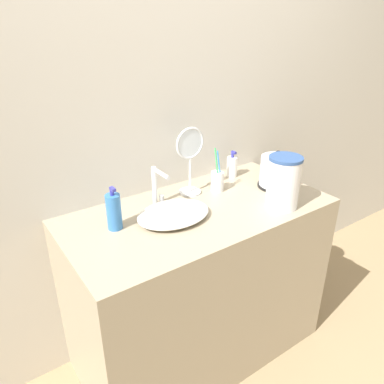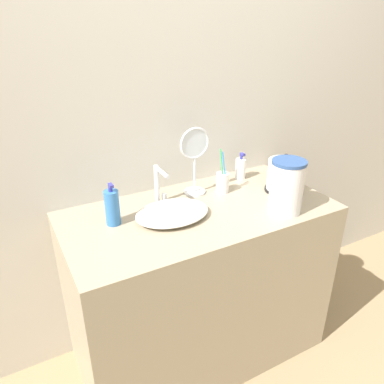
{
  "view_description": "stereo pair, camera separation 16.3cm",
  "coord_description": "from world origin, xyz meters",
  "px_view_note": "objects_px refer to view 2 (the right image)",
  "views": [
    {
      "loc": [
        -0.89,
        -0.9,
        1.66
      ],
      "look_at": [
        -0.04,
        0.3,
        0.96
      ],
      "focal_mm": 35.0,
      "sensor_mm": 36.0,
      "label": 1
    },
    {
      "loc": [
        -0.75,
        -0.99,
        1.66
      ],
      "look_at": [
        -0.04,
        0.3,
        0.96
      ],
      "focal_mm": 35.0,
      "sensor_mm": 36.0,
      "label": 2
    }
  ],
  "objects_px": {
    "faucet": "(159,183)",
    "lotion_bottle": "(112,207)",
    "water_pitcher": "(287,186)",
    "vanity_mirror": "(195,157)",
    "toothbrush_cup": "(222,182)",
    "shampoo_bottle": "(241,168)",
    "electric_kettle": "(284,177)"
  },
  "relations": [
    {
      "from": "faucet",
      "to": "lotion_bottle",
      "type": "distance_m",
      "value": 0.26
    },
    {
      "from": "water_pitcher",
      "to": "vanity_mirror",
      "type": "bearing_deg",
      "value": 126.24
    },
    {
      "from": "toothbrush_cup",
      "to": "lotion_bottle",
      "type": "distance_m",
      "value": 0.57
    },
    {
      "from": "faucet",
      "to": "shampoo_bottle",
      "type": "relative_size",
      "value": 1.28
    },
    {
      "from": "electric_kettle",
      "to": "toothbrush_cup",
      "type": "xyz_separation_m",
      "value": [
        -0.27,
        0.13,
        -0.02
      ]
    },
    {
      "from": "lotion_bottle",
      "to": "water_pitcher",
      "type": "relative_size",
      "value": 0.78
    },
    {
      "from": "faucet",
      "to": "shampoo_bottle",
      "type": "xyz_separation_m",
      "value": [
        0.5,
        0.07,
        -0.05
      ]
    },
    {
      "from": "electric_kettle",
      "to": "water_pitcher",
      "type": "relative_size",
      "value": 0.8
    },
    {
      "from": "lotion_bottle",
      "to": "shampoo_bottle",
      "type": "distance_m",
      "value": 0.76
    },
    {
      "from": "toothbrush_cup",
      "to": "vanity_mirror",
      "type": "bearing_deg",
      "value": 155.9
    },
    {
      "from": "faucet",
      "to": "electric_kettle",
      "type": "distance_m",
      "value": 0.62
    },
    {
      "from": "lotion_bottle",
      "to": "toothbrush_cup",
      "type": "bearing_deg",
      "value": 4.43
    },
    {
      "from": "vanity_mirror",
      "to": "faucet",
      "type": "bearing_deg",
      "value": -172.36
    },
    {
      "from": "electric_kettle",
      "to": "toothbrush_cup",
      "type": "bearing_deg",
      "value": 154.15
    },
    {
      "from": "faucet",
      "to": "electric_kettle",
      "type": "xyz_separation_m",
      "value": [
        0.6,
        -0.16,
        -0.03
      ]
    },
    {
      "from": "shampoo_bottle",
      "to": "faucet",
      "type": "bearing_deg",
      "value": -172.28
    },
    {
      "from": "shampoo_bottle",
      "to": "water_pitcher",
      "type": "xyz_separation_m",
      "value": [
        -0.04,
        -0.4,
        0.06
      ]
    },
    {
      "from": "electric_kettle",
      "to": "vanity_mirror",
      "type": "bearing_deg",
      "value": 154.7
    },
    {
      "from": "lotion_bottle",
      "to": "shampoo_bottle",
      "type": "height_order",
      "value": "lotion_bottle"
    },
    {
      "from": "lotion_bottle",
      "to": "shampoo_bottle",
      "type": "xyz_separation_m",
      "value": [
        0.75,
        0.14,
        -0.02
      ]
    },
    {
      "from": "vanity_mirror",
      "to": "water_pitcher",
      "type": "xyz_separation_m",
      "value": [
        0.26,
        -0.36,
        -0.07
      ]
    },
    {
      "from": "faucet",
      "to": "toothbrush_cup",
      "type": "relative_size",
      "value": 0.83
    },
    {
      "from": "water_pitcher",
      "to": "faucet",
      "type": "bearing_deg",
      "value": 144.34
    },
    {
      "from": "electric_kettle",
      "to": "vanity_mirror",
      "type": "relative_size",
      "value": 0.58
    },
    {
      "from": "faucet",
      "to": "electric_kettle",
      "type": "height_order",
      "value": "electric_kettle"
    },
    {
      "from": "electric_kettle",
      "to": "lotion_bottle",
      "type": "height_order",
      "value": "electric_kettle"
    },
    {
      "from": "electric_kettle",
      "to": "water_pitcher",
      "type": "bearing_deg",
      "value": -129.31
    },
    {
      "from": "faucet",
      "to": "toothbrush_cup",
      "type": "xyz_separation_m",
      "value": [
        0.33,
        -0.03,
        -0.05
      ]
    },
    {
      "from": "faucet",
      "to": "water_pitcher",
      "type": "bearing_deg",
      "value": -35.66
    },
    {
      "from": "faucet",
      "to": "vanity_mirror",
      "type": "bearing_deg",
      "value": 7.64
    },
    {
      "from": "lotion_bottle",
      "to": "vanity_mirror",
      "type": "xyz_separation_m",
      "value": [
        0.45,
        0.1,
        0.11
      ]
    },
    {
      "from": "faucet",
      "to": "toothbrush_cup",
      "type": "height_order",
      "value": "toothbrush_cup"
    }
  ]
}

